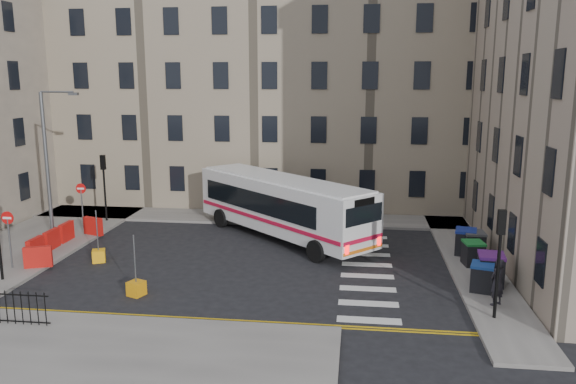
% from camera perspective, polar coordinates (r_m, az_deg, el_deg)
% --- Properties ---
extents(ground, '(120.00, 120.00, 0.00)m').
position_cam_1_polar(ground, '(27.43, -0.43, -7.33)').
color(ground, black).
rests_on(ground, ground).
extents(pavement_north, '(36.00, 3.20, 0.15)m').
position_cam_1_polar(pavement_north, '(36.67, -8.00, -2.45)').
color(pavement_north, slate).
rests_on(pavement_north, ground).
extents(pavement_east, '(2.40, 26.00, 0.15)m').
position_cam_1_polar(pavement_east, '(31.51, 17.09, -5.19)').
color(pavement_east, slate).
rests_on(pavement_east, ground).
extents(pavement_west, '(6.00, 22.00, 0.15)m').
position_cam_1_polar(pavement_west, '(33.09, -25.08, -4.99)').
color(pavement_west, slate).
rests_on(pavement_west, ground).
extents(pavement_sw, '(20.00, 6.00, 0.15)m').
position_cam_1_polar(pavement_sw, '(20.81, -24.60, -14.58)').
color(pavement_sw, slate).
rests_on(pavement_sw, ground).
extents(terrace_north, '(38.30, 10.80, 17.20)m').
position_cam_1_polar(terrace_north, '(42.53, -7.21, 11.12)').
color(terrace_north, gray).
rests_on(terrace_north, ground).
extents(traffic_light_east, '(0.28, 0.22, 4.10)m').
position_cam_1_polar(traffic_light_east, '(21.74, 20.70, -5.26)').
color(traffic_light_east, black).
rests_on(traffic_light_east, pavement_east).
extents(traffic_light_nw, '(0.28, 0.22, 4.10)m').
position_cam_1_polar(traffic_light_nw, '(36.23, -18.20, 1.43)').
color(traffic_light_nw, black).
rests_on(traffic_light_nw, pavement_west).
extents(streetlamp, '(0.50, 0.22, 8.14)m').
position_cam_1_polar(streetlamp, '(32.54, -23.30, 2.59)').
color(streetlamp, '#595B5E').
rests_on(streetlamp, pavement_west).
extents(no_entry_north, '(0.60, 0.08, 3.00)m').
position_cam_1_polar(no_entry_north, '(34.83, -20.25, -0.43)').
color(no_entry_north, '#595B5E').
rests_on(no_entry_north, pavement_west).
extents(no_entry_south, '(0.60, 0.08, 3.00)m').
position_cam_1_polar(no_entry_south, '(28.97, -26.53, -3.27)').
color(no_entry_south, '#595B5E').
rests_on(no_entry_south, pavement_west).
extents(roadworks_barriers, '(1.66, 6.26, 1.00)m').
position_cam_1_polar(roadworks_barriers, '(31.44, -22.30, -4.51)').
color(roadworks_barriers, red).
rests_on(roadworks_barriers, pavement_west).
extents(bus, '(10.88, 10.49, 3.36)m').
position_cam_1_polar(bus, '(31.29, -0.61, -1.25)').
color(bus, silver).
rests_on(bus, ground).
extents(wheelie_bin_a, '(1.16, 1.26, 1.16)m').
position_cam_1_polar(wheelie_bin_a, '(24.96, 19.11, -8.15)').
color(wheelie_bin_a, black).
rests_on(wheelie_bin_a, pavement_east).
extents(wheelie_bin_b, '(1.20, 1.34, 1.36)m').
position_cam_1_polar(wheelie_bin_b, '(25.75, 19.90, -7.36)').
color(wheelie_bin_b, black).
rests_on(wheelie_bin_b, pavement_east).
extents(wheelie_bin_c, '(1.02, 1.14, 1.15)m').
position_cam_1_polar(wheelie_bin_c, '(28.09, 18.28, -5.92)').
color(wheelie_bin_c, black).
rests_on(wheelie_bin_c, pavement_east).
extents(wheelie_bin_d, '(1.03, 1.17, 1.25)m').
position_cam_1_polar(wheelie_bin_d, '(29.46, 18.35, -5.00)').
color(wheelie_bin_d, black).
rests_on(wheelie_bin_d, pavement_east).
extents(wheelie_bin_e, '(1.23, 1.35, 1.28)m').
position_cam_1_polar(wheelie_bin_e, '(29.65, 17.58, -4.82)').
color(wheelie_bin_e, black).
rests_on(wheelie_bin_e, pavement_east).
extents(pedestrian, '(0.82, 0.77, 1.88)m').
position_cam_1_polar(pedestrian, '(23.49, 20.47, -8.57)').
color(pedestrian, black).
rests_on(pedestrian, pavement_east).
extents(bollard_yellow, '(0.78, 0.78, 0.60)m').
position_cam_1_polar(bollard_yellow, '(29.19, -18.66, -6.16)').
color(bollard_yellow, '#FBA90D').
rests_on(bollard_yellow, ground).
extents(bollard_chevron, '(0.78, 0.78, 0.60)m').
position_cam_1_polar(bollard_chevron, '(24.42, -15.15, -9.43)').
color(bollard_chevron, orange).
rests_on(bollard_chevron, ground).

